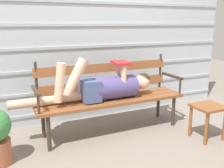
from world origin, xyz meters
The scene contains 5 objects.
ground_plane centered at (0.00, 0.00, 0.00)m, with size 12.00×12.00×0.00m, color gray.
house_siding centered at (0.00, 0.73, 1.14)m, with size 4.34×0.08×2.29m.
park_bench centered at (0.00, 0.18, 0.48)m, with size 1.82×0.45×0.90m.
reclining_person centered at (-0.10, 0.11, 0.59)m, with size 1.68×0.27×0.53m.
footstool centered at (0.92, -0.52, 0.31)m, with size 0.35×0.31×0.40m.
Camera 1 is at (-1.19, -2.49, 1.31)m, focal length 39.74 mm.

